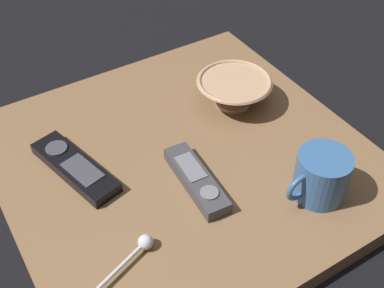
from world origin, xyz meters
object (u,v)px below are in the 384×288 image
(coffee_mug, at_px, (321,176))
(teaspoon, at_px, (138,250))
(tv_remote_near, at_px, (196,180))
(tv_remote_far, at_px, (75,167))
(cereal_bowl, at_px, (234,90))

(coffee_mug, xyz_separation_m, teaspoon, (0.05, 0.31, -0.03))
(coffee_mug, bearing_deg, tv_remote_near, 52.73)
(tv_remote_far, bearing_deg, tv_remote_near, -130.26)
(coffee_mug, relative_size, teaspoon, 0.84)
(cereal_bowl, height_order, coffee_mug, coffee_mug)
(coffee_mug, height_order, tv_remote_near, coffee_mug)
(coffee_mug, xyz_separation_m, tv_remote_near, (0.12, 0.16, -0.03))
(tv_remote_far, bearing_deg, cereal_bowl, -88.35)
(tv_remote_near, bearing_deg, coffee_mug, -127.27)
(coffee_mug, bearing_deg, cereal_bowl, -4.21)
(teaspoon, height_order, tv_remote_near, tv_remote_near)
(cereal_bowl, distance_m, tv_remote_near, 0.24)
(tv_remote_far, bearing_deg, teaspoon, -176.21)
(cereal_bowl, bearing_deg, tv_remote_near, 129.22)
(tv_remote_near, xyz_separation_m, tv_remote_far, (0.14, 0.16, -0.00))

